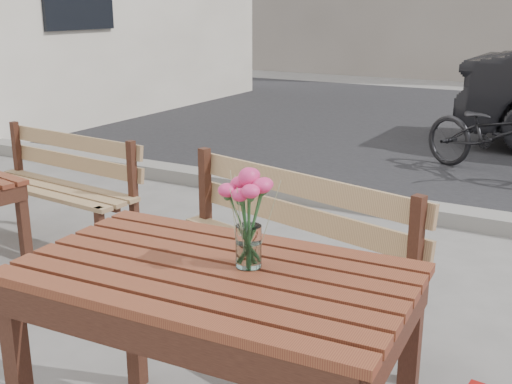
{
  "coord_description": "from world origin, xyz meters",
  "views": [
    {
      "loc": [
        1.16,
        -1.81,
        1.63
      ],
      "look_at": [
        0.18,
        -0.07,
        1.04
      ],
      "focal_mm": 45.0,
      "sensor_mm": 36.0,
      "label": 1
    }
  ],
  "objects": [
    {
      "name": "main_table",
      "position": [
        0.09,
        -0.18,
        0.67
      ],
      "size": [
        1.33,
        0.82,
        0.8
      ],
      "rotation": [
        0.0,
        0.0,
        0.05
      ],
      "color": "maroon",
      "rests_on": "ground"
    },
    {
      "name": "second_bench",
      "position": [
        -2.09,
        1.25,
        0.49
      ],
      "size": [
        1.34,
        0.5,
        0.81
      ],
      "rotation": [
        0.0,
        0.0,
        -0.09
      ],
      "color": "#9B7550",
      "rests_on": "ground"
    },
    {
      "name": "main_vase",
      "position": [
        0.18,
        -0.12,
        1.01
      ],
      "size": [
        0.18,
        0.18,
        0.34
      ],
      "color": "white",
      "rests_on": "main_table"
    },
    {
      "name": "main_bench",
      "position": [
        -0.14,
        0.8,
        0.54
      ],
      "size": [
        1.49,
        0.75,
        0.89
      ],
      "rotation": [
        0.0,
        0.0,
        -0.24
      ],
      "color": "#9B7550",
      "rests_on": "ground"
    },
    {
      "name": "bicycle",
      "position": [
        0.18,
        4.65,
        0.41
      ],
      "size": [
        1.63,
        1.14,
        0.81
      ],
      "primitive_type": "imported",
      "rotation": [
        0.0,
        0.0,
        1.14
      ],
      "color": "black",
      "rests_on": "ground"
    },
    {
      "name": "street",
      "position": [
        0.0,
        5.06,
        0.03
      ],
      "size": [
        30.0,
        8.12,
        0.12
      ],
      "color": "black",
      "rests_on": "ground"
    }
  ]
}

